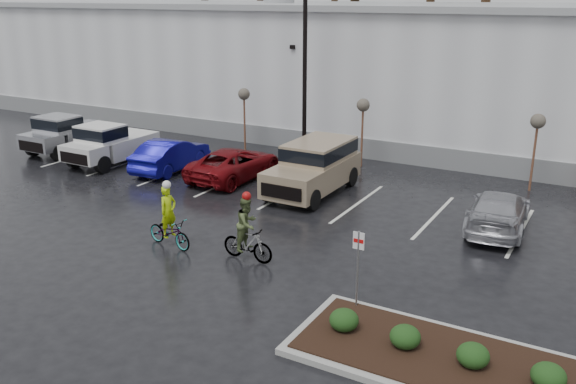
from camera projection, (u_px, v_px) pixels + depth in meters
The scene contains 22 objects.
ground at pixel (229, 282), 17.15m from camera, with size 120.00×120.00×0.00m, color black.
warehouse at pixel (451, 70), 34.22m from camera, with size 60.50×15.50×7.20m.
wooded_ridge at pixel (521, 50), 53.46m from camera, with size 80.00×25.00×6.00m, color #24421B.
lamppost at pixel (305, 42), 27.19m from camera, with size 0.50×1.00×9.22m.
sapling_west at pixel (244, 97), 30.81m from camera, with size 0.60×0.60×3.20m.
sapling_mid at pixel (363, 109), 27.77m from camera, with size 0.60×0.60×3.20m.
sapling_east at pixel (538, 125), 24.26m from camera, with size 0.60×0.60×3.20m.
curb_island at pixel (471, 369), 13.02m from camera, with size 8.00×3.00×0.15m, color gray.
mulch_bed at pixel (472, 365), 13.00m from camera, with size 7.60×2.60×0.04m, color black.
shrub_a at pixel (344, 320), 14.32m from camera, with size 0.70×0.70×0.52m, color #153813.
shrub_b at pixel (405, 337), 13.62m from camera, with size 0.70×0.70×0.52m, color #153813.
shrub_c at pixel (473, 355), 12.92m from camera, with size 0.70×0.70×0.52m, color #153813.
shrub_d at pixel (549, 376), 12.22m from camera, with size 0.70×0.70×0.52m, color #153813.
fire_lane_sign at pixel (358, 261), 15.10m from camera, with size 0.30×0.05×2.20m.
pickup_silver at pixel (73, 132), 31.22m from camera, with size 2.10×5.20×1.96m, color #ABADB3, non-canonical shape.
pickup_white at pixel (116, 142), 29.14m from camera, with size 2.10×5.20×1.96m, color silver, non-canonical shape.
car_blue at pixel (171, 155), 27.79m from camera, with size 1.55×4.43×1.46m, color #0E0C88.
car_red at pixel (234, 164), 26.52m from camera, with size 2.25×4.89×1.36m, color maroon.
suv_tan at pixel (312, 169), 24.47m from camera, with size 2.20×5.10×2.06m, color gray, non-canonical shape.
car_far_silver at pixel (498, 211), 20.80m from camera, with size 1.86×4.57×1.33m, color #B0B1B8.
cyclist_hivis at pixel (169, 226), 19.35m from camera, with size 1.89×0.89×2.20m.
cyclist_olive at pixel (247, 235), 18.30m from camera, with size 1.69×0.81×2.19m.
Camera 1 is at (9.10, -12.69, 7.72)m, focal length 38.00 mm.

